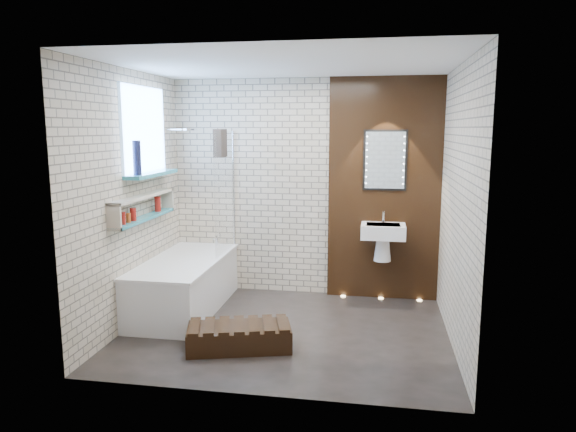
% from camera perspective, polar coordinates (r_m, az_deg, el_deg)
% --- Properties ---
extents(ground, '(3.20, 3.20, 0.00)m').
position_cam_1_polar(ground, '(5.40, -0.28, -12.39)').
color(ground, black).
rests_on(ground, ground).
extents(room_shell, '(3.24, 3.20, 2.60)m').
position_cam_1_polar(room_shell, '(5.06, -0.29, 1.40)').
color(room_shell, '#B4A78E').
rests_on(room_shell, ground).
extents(walnut_panel, '(1.30, 0.06, 2.60)m').
position_cam_1_polar(walnut_panel, '(6.25, 10.39, 2.79)').
color(walnut_panel, black).
rests_on(walnut_panel, ground).
extents(clerestory_window, '(0.18, 1.00, 0.94)m').
position_cam_1_polar(clerestory_window, '(5.82, -15.21, 8.07)').
color(clerestory_window, '#7FADE0').
rests_on(clerestory_window, room_shell).
extents(display_niche, '(0.14, 1.30, 0.26)m').
position_cam_1_polar(display_niche, '(5.68, -15.39, 0.93)').
color(display_niche, teal).
rests_on(display_niche, room_shell).
extents(bathtub, '(0.79, 1.74, 0.70)m').
position_cam_1_polar(bathtub, '(6.03, -11.15, -7.28)').
color(bathtub, white).
rests_on(bathtub, ground).
extents(bath_screen, '(0.01, 0.78, 1.40)m').
position_cam_1_polar(bath_screen, '(6.12, -6.88, 2.55)').
color(bath_screen, white).
rests_on(bath_screen, bathtub).
extents(towel, '(0.09, 0.24, 0.31)m').
position_cam_1_polar(towel, '(5.95, -7.37, 7.85)').
color(towel, black).
rests_on(towel, bath_screen).
extents(shower_head, '(0.18, 0.18, 0.02)m').
position_cam_1_polar(shower_head, '(6.27, -10.67, 9.22)').
color(shower_head, silver).
rests_on(shower_head, room_shell).
extents(washbasin, '(0.50, 0.36, 0.58)m').
position_cam_1_polar(washbasin, '(6.13, 10.27, -2.17)').
color(washbasin, white).
rests_on(washbasin, walnut_panel).
extents(led_mirror, '(0.50, 0.02, 0.70)m').
position_cam_1_polar(led_mirror, '(6.18, 10.49, 5.97)').
color(led_mirror, black).
rests_on(led_mirror, walnut_panel).
extents(walnut_step, '(1.02, 0.66, 0.21)m').
position_cam_1_polar(walnut_step, '(5.00, -5.32, -12.98)').
color(walnut_step, black).
rests_on(walnut_step, ground).
extents(niche_bottles, '(0.07, 0.88, 0.17)m').
position_cam_1_polar(niche_bottles, '(5.65, -15.57, 0.56)').
color(niche_bottles, maroon).
rests_on(niche_bottles, display_niche).
extents(sill_vases, '(0.08, 0.08, 0.35)m').
position_cam_1_polar(sill_vases, '(5.47, -16.08, 6.09)').
color(sill_vases, '#151939').
rests_on(sill_vases, clerestory_window).
extents(floor_uplights, '(0.96, 0.06, 0.01)m').
position_cam_1_polar(floor_uplights, '(6.46, 10.05, -8.78)').
color(floor_uplights, '#FFD899').
rests_on(floor_uplights, ground).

